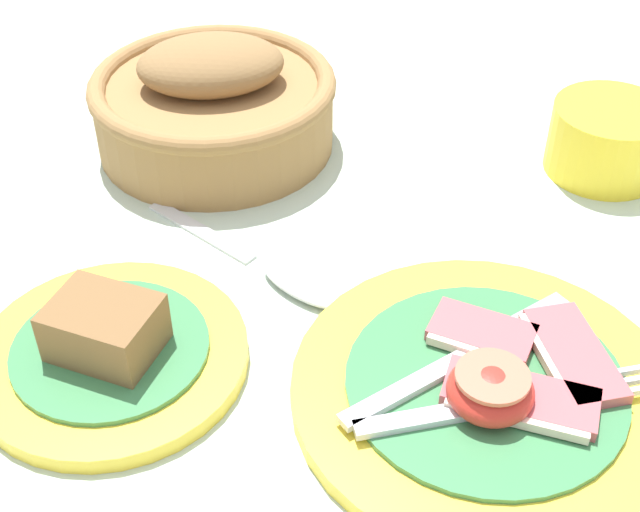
{
  "coord_description": "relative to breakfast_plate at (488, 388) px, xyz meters",
  "views": [
    {
      "loc": [
        0.06,
        -0.38,
        0.42
      ],
      "look_at": [
        -0.02,
        0.1,
        0.02
      ],
      "focal_mm": 50.0,
      "sensor_mm": 36.0,
      "label": 1
    }
  ],
  "objects": [
    {
      "name": "sugar_cup",
      "position": [
        0.09,
        0.27,
        0.02
      ],
      "size": [
        0.1,
        0.1,
        0.06
      ],
      "color": "yellow",
      "rests_on": "ground_plane"
    },
    {
      "name": "bread_basket",
      "position": [
        -0.24,
        0.26,
        0.03
      ],
      "size": [
        0.21,
        0.21,
        0.1
      ],
      "color": "olive",
      "rests_on": "ground_plane"
    },
    {
      "name": "teaspoon_by_saucer",
      "position": [
        -0.15,
        0.1,
        -0.01
      ],
      "size": [
        0.17,
        0.12,
        0.01
      ],
      "rotation": [
        0.0,
        0.0,
        5.73
      ],
      "color": "silver",
      "rests_on": "ground_plane"
    },
    {
      "name": "bread_plate",
      "position": [
        -0.24,
        -0.01,
        0.0
      ],
      "size": [
        0.18,
        0.18,
        0.05
      ],
      "color": "yellow",
      "rests_on": "ground_plane"
    },
    {
      "name": "ground_plane",
      "position": [
        -0.1,
        0.0,
        -0.01
      ],
      "size": [
        3.0,
        3.0,
        0.0
      ],
      "primitive_type": "plane",
      "color": "#B7CCB7"
    },
    {
      "name": "breakfast_plate",
      "position": [
        0.0,
        0.0,
        0.0
      ],
      "size": [
        0.24,
        0.24,
        0.04
      ],
      "color": "yellow",
      "rests_on": "ground_plane"
    }
  ]
}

